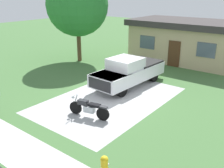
# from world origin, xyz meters

# --- Properties ---
(ground_plane) EXTENTS (80.00, 80.00, 0.00)m
(ground_plane) POSITION_xyz_m (0.00, 0.00, 0.00)
(ground_plane) COLOR #436D39
(driveway_pad) EXTENTS (5.47, 8.57, 0.01)m
(driveway_pad) POSITION_xyz_m (0.00, 0.00, 0.00)
(driveway_pad) COLOR #B1B1B1
(driveway_pad) RESTS_ON ground
(sidewalk_strip) EXTENTS (36.00, 1.80, 0.01)m
(sidewalk_strip) POSITION_xyz_m (0.00, -6.00, 0.00)
(sidewalk_strip) COLOR #BABAB5
(sidewalk_strip) RESTS_ON ground
(motorcycle) EXTENTS (2.19, 0.79, 1.09)m
(motorcycle) POSITION_xyz_m (0.49, -2.30, 0.47)
(motorcycle) COLOR black
(motorcycle) RESTS_ON ground
(pickup_truck) EXTENTS (2.27, 5.71, 1.90)m
(pickup_truck) POSITION_xyz_m (-0.49, 2.68, 0.95)
(pickup_truck) COLOR black
(pickup_truck) RESTS_ON ground
(fire_hydrant) EXTENTS (0.32, 0.40, 0.87)m
(fire_hydrant) POSITION_xyz_m (3.89, -5.21, 0.43)
(fire_hydrant) COLOR yellow
(fire_hydrant) RESTS_ON ground
(shade_tree) EXTENTS (5.18, 5.18, 7.35)m
(shade_tree) POSITION_xyz_m (-7.49, 5.14, 4.76)
(shade_tree) COLOR brown
(shade_tree) RESTS_ON ground
(neighbor_house) EXTENTS (9.60, 5.60, 3.50)m
(neighbor_house) POSITION_xyz_m (-0.13, 11.05, 1.79)
(neighbor_house) COLOR tan
(neighbor_house) RESTS_ON ground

